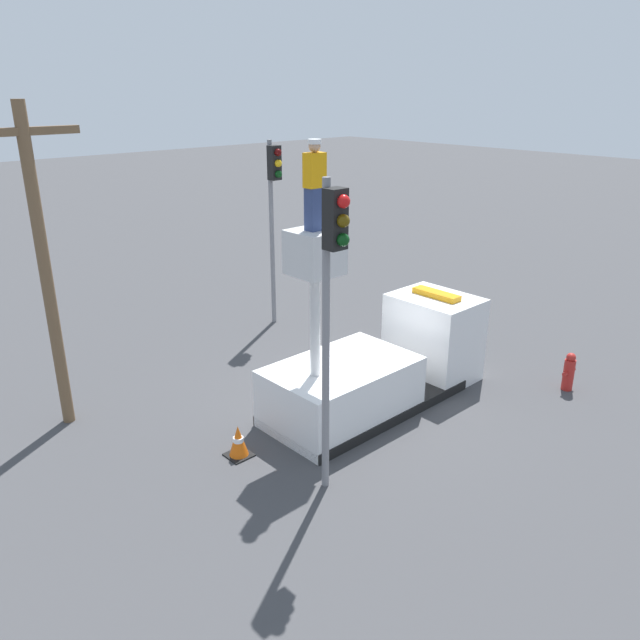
% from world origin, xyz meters
% --- Properties ---
extents(ground_plane, '(120.00, 120.00, 0.00)m').
position_xyz_m(ground_plane, '(0.00, 0.00, 0.00)').
color(ground_plane, '#424244').
extents(bucket_truck, '(5.91, 2.21, 4.55)m').
position_xyz_m(bucket_truck, '(0.48, 0.00, 0.91)').
color(bucket_truck, black).
rests_on(bucket_truck, ground).
extents(worker, '(0.40, 0.26, 1.75)m').
position_xyz_m(worker, '(-1.63, 0.00, 5.43)').
color(worker, navy).
rests_on(worker, bucket_truck).
extents(traffic_light_pole, '(0.34, 0.57, 5.87)m').
position_xyz_m(traffic_light_pole, '(-2.86, -1.78, 4.13)').
color(traffic_light_pole, gray).
rests_on(traffic_light_pole, ground).
extents(traffic_light_across, '(0.34, 0.57, 5.74)m').
position_xyz_m(traffic_light_across, '(1.99, 5.84, 4.05)').
color(traffic_light_across, gray).
rests_on(traffic_light_across, ground).
extents(fire_hydrant, '(0.51, 0.27, 1.00)m').
position_xyz_m(fire_hydrant, '(4.42, -2.85, 0.49)').
color(fire_hydrant, '#B2231E').
rests_on(fire_hydrant, ground).
extents(traffic_cone_rear, '(0.51, 0.51, 0.70)m').
position_xyz_m(traffic_cone_rear, '(-3.49, 0.32, 0.33)').
color(traffic_cone_rear, black).
rests_on(traffic_cone_rear, ground).
extents(utility_pole, '(2.20, 0.26, 7.00)m').
position_xyz_m(utility_pole, '(-5.51, 4.17, 3.81)').
color(utility_pole, brown).
rests_on(utility_pole, ground).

